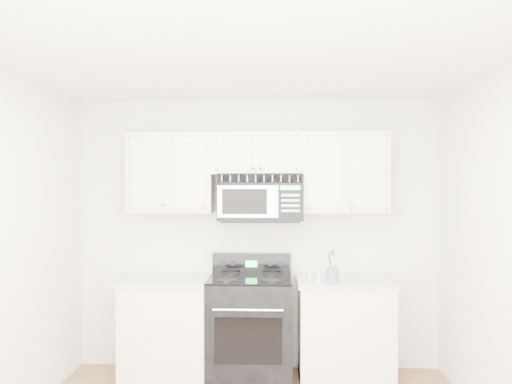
{
  "coord_description": "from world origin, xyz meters",
  "views": [
    {
      "loc": [
        0.17,
        -3.13,
        1.76
      ],
      "look_at": [
        0.0,
        1.3,
        1.72
      ],
      "focal_mm": 35.0,
      "sensor_mm": 36.0,
      "label": 1
    }
  ],
  "objects": [
    {
      "name": "shaker_pepper",
      "position": [
        0.49,
        1.4,
        0.97
      ],
      "size": [
        0.04,
        0.04,
        0.1
      ],
      "color": "silver",
      "rests_on": "base_cabinet_right"
    },
    {
      "name": "base_cabinet_right",
      "position": [
        0.8,
        1.44,
        0.43
      ],
      "size": [
        0.86,
        0.65,
        0.92
      ],
      "color": "silver",
      "rests_on": "ground"
    },
    {
      "name": "base_cabinet_left",
      "position": [
        -0.8,
        1.44,
        0.43
      ],
      "size": [
        0.86,
        0.65,
        0.92
      ],
      "color": "silver",
      "rests_on": "ground"
    },
    {
      "name": "shaker_salt",
      "position": [
        0.55,
        1.28,
        0.97
      ],
      "size": [
        0.04,
        0.04,
        0.1
      ],
      "color": "silver",
      "rests_on": "base_cabinet_right"
    },
    {
      "name": "range",
      "position": [
        -0.06,
        1.43,
        0.48
      ],
      "size": [
        0.76,
        0.69,
        1.12
      ],
      "color": "black",
      "rests_on": "ground"
    },
    {
      "name": "room",
      "position": [
        0.0,
        0.0,
        1.3
      ],
      "size": [
        3.51,
        3.51,
        2.61
      ],
      "color": "brown",
      "rests_on": "ground"
    },
    {
      "name": "utensil_crock",
      "position": [
        0.67,
        1.26,
        0.99
      ],
      "size": [
        0.11,
        0.11,
        0.29
      ],
      "color": "#4C5D78",
      "rests_on": "base_cabinet_right"
    },
    {
      "name": "microwave",
      "position": [
        0.03,
        1.55,
        1.67
      ],
      "size": [
        0.79,
        0.44,
        0.43
      ],
      "color": "black",
      "rests_on": "ground"
    },
    {
      "name": "upper_cabinets",
      "position": [
        -0.0,
        1.58,
        1.93
      ],
      "size": [
        2.44,
        0.37,
        0.75
      ],
      "color": "silver",
      "rests_on": "ground"
    }
  ]
}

